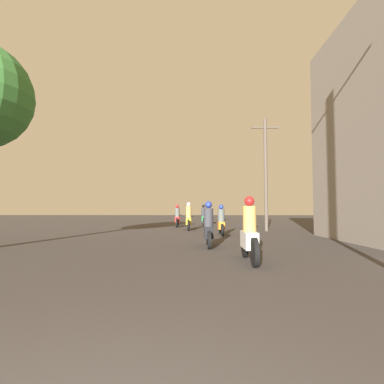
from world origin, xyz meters
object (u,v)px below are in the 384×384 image
(motorcycle_white, at_px, (249,236))
(motorcycle_black, at_px, (208,228))
(motorcycle_orange, at_px, (221,223))
(utility_pole_far, at_px, (266,172))
(motorcycle_green, at_px, (203,217))
(motorcycle_yellow, at_px, (189,219))
(motorcycle_red, at_px, (177,218))

(motorcycle_white, distance_m, motorcycle_black, 3.04)
(motorcycle_black, xyz_separation_m, motorcycle_orange, (0.81, 4.53, -0.02))
(motorcycle_white, distance_m, utility_pole_far, 10.76)
(motorcycle_green, bearing_deg, motorcycle_yellow, -97.78)
(motorcycle_black, xyz_separation_m, utility_pole_far, (3.63, 7.11, 2.81))
(motorcycle_orange, bearing_deg, motorcycle_green, 97.73)
(motorcycle_white, relative_size, utility_pole_far, 0.31)
(motorcycle_yellow, bearing_deg, motorcycle_red, 111.03)
(motorcycle_white, bearing_deg, motorcycle_yellow, 106.82)
(motorcycle_red, height_order, utility_pole_far, utility_pole_far)
(motorcycle_yellow, distance_m, utility_pole_far, 5.35)
(motorcycle_orange, relative_size, motorcycle_yellow, 0.93)
(motorcycle_white, height_order, motorcycle_yellow, motorcycle_yellow)
(motorcycle_white, bearing_deg, motorcycle_orange, 98.19)
(motorcycle_red, relative_size, motorcycle_green, 1.07)
(motorcycle_yellow, xyz_separation_m, motorcycle_green, (1.03, 5.32, -0.02))
(motorcycle_green, bearing_deg, motorcycle_orange, -82.57)
(utility_pole_far, bearing_deg, motorcycle_red, 143.57)
(motorcycle_white, relative_size, motorcycle_red, 1.00)
(motorcycle_white, xyz_separation_m, motorcycle_red, (-2.63, 14.00, -0.00))
(motorcycle_orange, distance_m, motorcycle_yellow, 3.84)
(motorcycle_white, height_order, motorcycle_green, motorcycle_green)
(motorcycle_black, relative_size, motorcycle_green, 1.01)
(motorcycle_yellow, distance_m, motorcycle_green, 5.42)
(motorcycle_yellow, bearing_deg, motorcycle_orange, -58.74)
(motorcycle_black, distance_m, motorcycle_green, 13.29)
(motorcycle_orange, relative_size, motorcycle_red, 0.97)
(motorcycle_white, distance_m, motorcycle_orange, 7.44)
(motorcycle_red, bearing_deg, utility_pole_far, -34.12)
(motorcycle_red, xyz_separation_m, utility_pole_far, (5.39, -3.97, 2.80))
(motorcycle_white, height_order, motorcycle_black, motorcycle_white)
(motorcycle_white, height_order, utility_pole_far, utility_pole_far)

